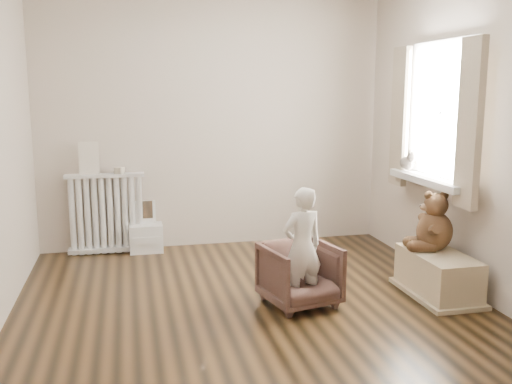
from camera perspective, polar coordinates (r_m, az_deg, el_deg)
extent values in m
cube|color=black|center=(4.55, -0.59, -11.05)|extent=(3.60, 3.60, 0.01)
cube|color=beige|center=(6.02, -4.28, 6.88)|extent=(3.60, 0.02, 2.60)
cube|color=beige|center=(2.53, 8.03, 2.13)|extent=(3.60, 0.02, 2.60)
cube|color=beige|center=(4.95, 20.28, 5.55)|extent=(0.02, 3.60, 2.60)
cube|color=white|center=(5.18, 18.20, 7.52)|extent=(0.03, 0.90, 1.10)
cube|color=silver|center=(5.19, 16.98, 1.14)|extent=(0.22, 1.10, 0.06)
cube|color=#B5A78D|center=(4.64, 20.60, 6.37)|extent=(0.06, 0.26, 1.30)
cube|color=#B5A78D|center=(5.63, 14.20, 7.28)|extent=(0.06, 0.26, 1.30)
cube|color=silver|center=(5.96, -14.72, -2.30)|extent=(0.78, 0.15, 0.82)
cube|color=beige|center=(5.87, -16.37, 3.27)|extent=(0.19, 0.02, 0.32)
cylinder|color=#A59E8C|center=(5.88, -13.51, 2.14)|extent=(0.11, 0.11, 0.07)
cube|color=silver|center=(5.96, -10.97, -3.30)|extent=(0.33, 0.24, 0.52)
imported|color=#4E332A|center=(4.45, 4.40, -8.24)|extent=(0.63, 0.64, 0.48)
imported|color=white|center=(4.34, 4.64, -5.49)|extent=(0.38, 0.29, 0.92)
cube|color=#BFB08A|center=(4.88, 17.74, -7.58)|extent=(0.39, 0.75, 0.35)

